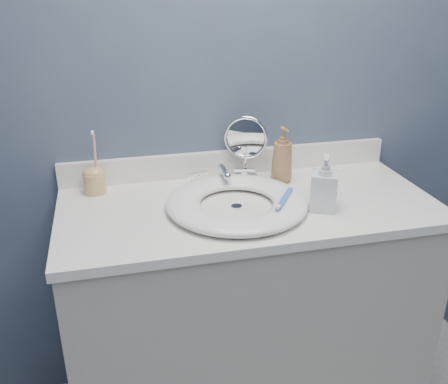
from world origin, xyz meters
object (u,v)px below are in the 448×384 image
object	(u,v)px
soap_bottle_amber	(282,155)
soap_bottle_clear	(324,183)
toothbrush_holder	(94,179)
makeup_mirror	(246,145)

from	to	relation	value
soap_bottle_amber	soap_bottle_clear	distance (m)	0.25
soap_bottle_amber	toothbrush_holder	bearing A→B (deg)	173.09
toothbrush_holder	makeup_mirror	bearing A→B (deg)	0.87
makeup_mirror	soap_bottle_amber	xyz separation A→B (m)	(0.12, -0.06, -0.03)
toothbrush_holder	soap_bottle_clear	bearing A→B (deg)	-22.97
toothbrush_holder	soap_bottle_amber	bearing A→B (deg)	-4.21
soap_bottle_amber	toothbrush_holder	distance (m)	0.65
makeup_mirror	soap_bottle_amber	world-z (taller)	makeup_mirror
makeup_mirror	soap_bottle_clear	bearing A→B (deg)	-38.59
soap_bottle_amber	toothbrush_holder	xyz separation A→B (m)	(-0.65, 0.05, -0.05)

